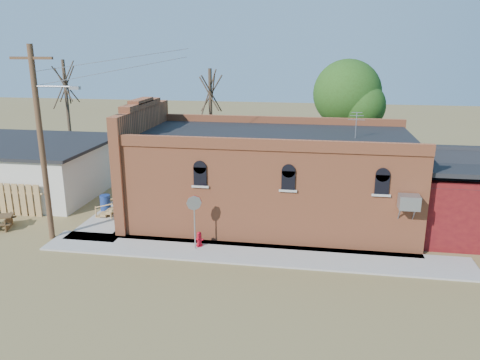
% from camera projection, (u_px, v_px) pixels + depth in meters
% --- Properties ---
extents(ground, '(120.00, 120.00, 0.00)m').
position_uv_depth(ground, '(213.00, 261.00, 20.09)').
color(ground, olive).
rests_on(ground, ground).
extents(sidewalk_south, '(19.00, 2.20, 0.08)m').
position_uv_depth(sidewalk_south, '(251.00, 254.00, 20.70)').
color(sidewalk_south, '#9E9991').
rests_on(sidewalk_south, ground).
extents(sidewalk_west, '(2.60, 10.00, 0.08)m').
position_uv_depth(sidewalk_west, '(129.00, 207.00, 26.76)').
color(sidewalk_west, '#9E9991').
rests_on(sidewalk_west, ground).
extents(brick_bar, '(16.40, 7.97, 6.30)m').
position_uv_depth(brick_bar, '(266.00, 177.00, 24.40)').
color(brick_bar, '#C6653C').
rests_on(brick_bar, ground).
extents(red_shed, '(5.40, 6.40, 4.30)m').
position_uv_depth(red_shed, '(466.00, 187.00, 22.89)').
color(red_shed, '#4F0D12').
rests_on(red_shed, ground).
extents(utility_pole, '(3.12, 0.26, 9.00)m').
position_uv_depth(utility_pole, '(42.00, 141.00, 21.19)').
color(utility_pole, '#4E391F').
rests_on(utility_pole, ground).
extents(tree_bare_near, '(2.80, 2.80, 7.65)m').
position_uv_depth(tree_bare_near, '(210.00, 92.00, 31.26)').
color(tree_bare_near, '#4B3B2B').
rests_on(tree_bare_near, ground).
extents(tree_bare_far, '(2.80, 2.80, 8.16)m').
position_uv_depth(tree_bare_far, '(65.00, 83.00, 33.82)').
color(tree_bare_far, '#4B3B2B').
rests_on(tree_bare_far, ground).
extents(tree_leafy, '(4.40, 4.40, 8.15)m').
position_uv_depth(tree_leafy, '(347.00, 94.00, 30.33)').
color(tree_leafy, '#4B3B2B').
rests_on(tree_leafy, ground).
extents(fire_hydrant, '(0.38, 0.35, 0.69)m').
position_uv_depth(fire_hydrant, '(199.00, 239.00, 21.33)').
color(fire_hydrant, '#AA0918').
rests_on(fire_hydrant, sidewalk_south).
extents(stop_sign, '(0.64, 0.35, 2.52)m').
position_uv_depth(stop_sign, '(194.00, 208.00, 20.62)').
color(stop_sign, gray).
rests_on(stop_sign, sidewalk_south).
extents(trash_barrel, '(0.73, 0.73, 0.87)m').
position_uv_depth(trash_barrel, '(105.00, 203.00, 26.01)').
color(trash_barrel, navy).
rests_on(trash_barrel, sidewalk_west).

